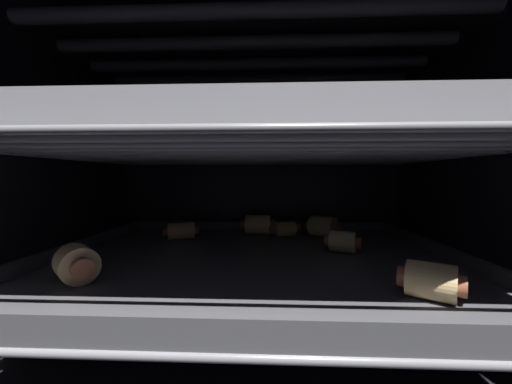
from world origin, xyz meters
TOP-DOWN VIEW (x-y plane):
  - ground_plane at (0.00, 0.00)cm, footprint 55.82×46.39cm
  - oven_wall_back at (0.00, 22.59)cm, footprint 55.82×1.20cm
  - oven_wall_left at (-27.31, 0.00)cm, footprint 1.20×43.99cm
  - oven_wall_right at (27.31, 0.00)cm, footprint 1.20×43.99cm
  - oven_ceiling at (0.00, 0.00)cm, footprint 55.82×46.39cm
  - heating_element at (0.00, 0.00)cm, footprint 42.74×19.53cm
  - oven_rack_lower at (0.00, -0.00)cm, footprint 50.86×43.11cm
  - baking_tray_lower at (0.00, 0.00)cm, footprint 46.57×37.79cm
  - pig_in_blanket_lower_0 at (14.67, -12.08)cm, footprint 4.89×4.31cm
  - pig_in_blanket_lower_1 at (-11.85, 9.35)cm, footprint 5.53×3.81cm
  - pig_in_blanket_lower_2 at (4.50, 12.19)cm, footprint 5.31×3.24cm
  - pig_in_blanket_lower_3 at (10.63, 12.13)cm, footprint 5.32×5.04cm
  - pig_in_blanket_lower_4 at (-15.78, -9.66)cm, footprint 4.66×4.58cm
  - pig_in_blanket_lower_5 at (-0.04, 13.73)cm, footprint 5.79×3.39cm
  - pig_in_blanket_lower_6 at (11.37, 2.46)cm, footprint 4.76×3.67cm
  - oven_rack_upper at (0.00, -0.00)cm, footprint 50.82×43.11cm
  - baking_tray_upper at (0.00, 0.00)cm, footprint 46.57×37.79cm
  - pig_in_blanket_upper_0 at (-14.84, 1.37)cm, footprint 3.60×5.77cm
  - pig_in_blanket_upper_1 at (1.59, 13.79)cm, footprint 5.15×4.09cm
  - pig_in_blanket_upper_2 at (-9.15, -6.85)cm, footprint 4.29×6.30cm
  - pig_in_blanket_upper_3 at (13.92, 4.30)cm, footprint 5.59×3.32cm
  - pig_in_blanket_upper_4 at (-12.64, 12.62)cm, footprint 4.77×3.84cm
  - pig_in_blanket_upper_5 at (10.51, 15.89)cm, footprint 5.73×3.83cm
  - pig_in_blanket_upper_6 at (13.61, 9.02)cm, footprint 4.10×5.66cm
  - pig_in_blanket_upper_7 at (-14.04, -5.62)cm, footprint 4.48×3.14cm
  - pig_in_blanket_upper_8 at (-18.18, 8.29)cm, footprint 4.22×5.17cm
  - pig_in_blanket_upper_9 at (-1.84, -10.46)cm, footprint 3.72×5.05cm
  - pig_in_blanket_upper_10 at (-8.87, -14.27)cm, footprint 4.50×4.79cm

SIDE VIEW (x-z plane):
  - ground_plane at x=0.00cm, z-range -1.20..0.00cm
  - oven_rack_lower at x=0.00cm, z-range 8.45..9.06cm
  - baking_tray_lower at x=0.00cm, z-range 8.50..10.55cm
  - pig_in_blanket_lower_2 at x=4.50cm, z-range 9.70..12.12cm
  - pig_in_blanket_lower_1 at x=-11.85cm, z-range 9.70..12.26cm
  - pig_in_blanket_lower_6 at x=11.37cm, z-range 9.70..12.39cm
  - pig_in_blanket_lower_0 at x=14.67cm, z-range 9.70..12.62cm
  - pig_in_blanket_lower_5 at x=-0.04cm, z-range 9.70..12.97cm
  - pig_in_blanket_lower_3 at x=10.63cm, z-range 9.70..13.03cm
  - pig_in_blanket_lower_4 at x=-15.78cm, z-range 9.70..13.10cm
  - oven_wall_back at x=0.00cm, z-range 0.00..36.42cm
  - oven_wall_left at x=-27.31cm, z-range 0.00..36.42cm
  - oven_wall_right at x=27.31cm, z-range 0.00..36.42cm
  - oven_rack_upper at x=0.00cm, z-range 21.66..22.22cm
  - baking_tray_upper at x=0.00cm, z-range 21.56..23.94cm
  - pig_in_blanket_upper_10 at x=-8.87cm, z-range 22.89..25.36cm
  - pig_in_blanket_upper_4 at x=-12.64cm, z-range 22.89..25.46cm
  - pig_in_blanket_upper_1 at x=1.59cm, z-range 22.89..25.49cm
  - pig_in_blanket_upper_7 at x=-14.04cm, z-range 22.89..25.72cm
  - pig_in_blanket_upper_3 at x=13.92cm, z-range 22.89..25.74cm
  - pig_in_blanket_upper_5 at x=10.51cm, z-range 22.89..25.75cm
  - pig_in_blanket_upper_8 at x=-18.18cm, z-range 22.89..25.83cm
  - pig_in_blanket_upper_6 at x=13.61cm, z-range 22.89..25.93cm
  - pig_in_blanket_upper_0 at x=-14.84cm, z-range 22.89..26.00cm
  - pig_in_blanket_upper_9 at x=-1.84cm, z-range 22.89..26.19cm
  - pig_in_blanket_upper_2 at x=-9.15cm, z-range 22.89..26.23cm
  - heating_element at x=0.00cm, z-range 33.24..34.63cm
  - oven_ceiling at x=0.00cm, z-range 36.42..37.62cm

